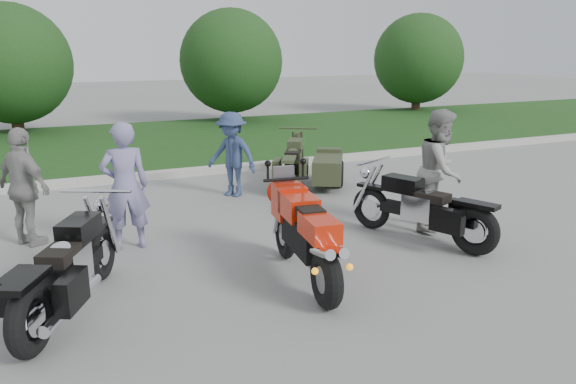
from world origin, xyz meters
name	(u,v)px	position (x,y,z in m)	size (l,w,h in m)	color
ground	(278,282)	(0.00, 0.00, 0.00)	(80.00, 80.00, 0.00)	gray
curb	(168,174)	(0.00, 6.00, 0.07)	(60.00, 0.30, 0.15)	#B5B2AA
grass_strip	(135,144)	(0.00, 10.15, 0.07)	(60.00, 8.00, 0.14)	#21531C
tree_mid_left	(10,64)	(-3.00, 13.50, 2.19)	(3.60, 3.60, 4.00)	#3F2B1C
tree_mid_right	(231,61)	(4.00, 13.50, 2.19)	(3.60, 3.60, 4.00)	#3F2B1C
tree_far_right	(418,59)	(12.00, 13.50, 2.19)	(3.60, 3.60, 4.00)	#3F2B1C
sportbike_red	(305,233)	(0.30, -0.11, 0.61)	(0.55, 2.20, 1.05)	black
cruiser_left	(66,273)	(-2.33, 0.10, 0.48)	(1.24, 2.24, 0.94)	black
cruiser_right	(426,211)	(2.48, 0.44, 0.46)	(1.08, 2.22, 0.90)	black
cruiser_sidecar	(313,167)	(2.47, 4.00, 0.41)	(1.78, 2.14, 0.88)	black
person_stripe	(125,186)	(-1.44, 1.95, 0.89)	(0.65, 0.43, 1.78)	#7D7AA6
person_grey	(440,170)	(3.05, 0.88, 0.92)	(0.90, 0.70, 1.84)	gray
person_denim	(232,155)	(0.79, 4.01, 0.79)	(1.02, 0.59, 1.58)	navy
person_back	(24,187)	(-2.70, 2.65, 0.84)	(0.98, 0.41, 1.68)	gray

